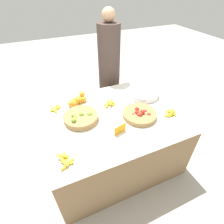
{
  "coord_description": "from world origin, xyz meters",
  "views": [
    {
      "loc": [
        -0.58,
        -1.33,
        1.93
      ],
      "look_at": [
        0.0,
        0.0,
        0.79
      ],
      "focal_mm": 28.0,
      "sensor_mm": 36.0,
      "label": 1
    }
  ],
  "objects": [
    {
      "name": "vendor_person",
      "position": [
        0.33,
        0.86,
        0.76
      ],
      "size": [
        0.31,
        0.31,
        1.64
      ],
      "color": "#473833",
      "rests_on": "ground_plane"
    },
    {
      "name": "price_sign",
      "position": [
        -0.03,
        -0.27,
        0.79
      ],
      "size": [
        0.13,
        0.04,
        0.1
      ],
      "rotation": [
        0.0,
        0.0,
        0.24
      ],
      "color": "orange",
      "rests_on": "market_table"
    },
    {
      "name": "ground_plane",
      "position": [
        0.0,
        0.0,
        0.0
      ],
      "size": [
        12.0,
        12.0,
        0.0
      ],
      "primitive_type": "plane",
      "color": "#ADA599"
    },
    {
      "name": "metal_bowl",
      "position": [
        0.52,
        0.21,
        0.77
      ],
      "size": [
        0.38,
        0.38,
        0.06
      ],
      "color": "silver",
      "rests_on": "market_table"
    },
    {
      "name": "banana_bunch_middle_left",
      "position": [
        0.59,
        -0.24,
        0.76
      ],
      "size": [
        0.17,
        0.12,
        0.06
      ],
      "color": "yellow",
      "rests_on": "market_table"
    },
    {
      "name": "lime_bowl",
      "position": [
        -0.32,
        0.06,
        0.77
      ],
      "size": [
        0.36,
        0.36,
        0.1
      ],
      "color": "olive",
      "rests_on": "market_table"
    },
    {
      "name": "orange_pile",
      "position": [
        -0.28,
        0.36,
        0.78
      ],
      "size": [
        0.23,
        0.18,
        0.12
      ],
      "color": "orange",
      "rests_on": "market_table"
    },
    {
      "name": "banana_bunch_front_center",
      "position": [
        -0.54,
        0.36,
        0.75
      ],
      "size": [
        0.15,
        0.16,
        0.04
      ],
      "color": "yellow",
      "rests_on": "market_table"
    },
    {
      "name": "banana_bunch_front_right",
      "position": [
        0.05,
        0.2,
        0.76
      ],
      "size": [
        0.16,
        0.16,
        0.06
      ],
      "color": "yellow",
      "rests_on": "market_table"
    },
    {
      "name": "banana_bunch_back_center",
      "position": [
        -0.58,
        -0.39,
        0.76
      ],
      "size": [
        0.15,
        0.2,
        0.06
      ],
      "color": "yellow",
      "rests_on": "market_table"
    },
    {
      "name": "market_table",
      "position": [
        0.0,
        0.0,
        0.37
      ],
      "size": [
        1.52,
        1.17,
        0.74
      ],
      "color": "olive",
      "rests_on": "ground_plane"
    },
    {
      "name": "tomato_basket",
      "position": [
        0.26,
        -0.13,
        0.77
      ],
      "size": [
        0.36,
        0.36,
        0.1
      ],
      "color": "olive",
      "rests_on": "market_table"
    }
  ]
}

